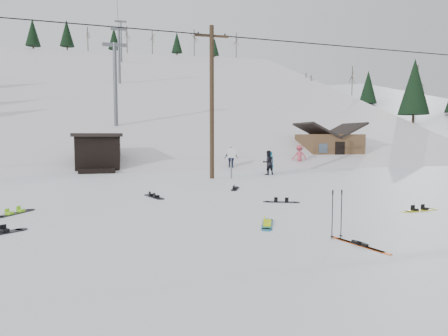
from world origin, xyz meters
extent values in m
plane|color=white|center=(0.00, 0.00, 0.00)|extent=(200.00, 200.00, 0.00)
cube|color=silver|center=(0.00, 55.00, -12.00)|extent=(60.00, 85.24, 65.97)
cube|color=white|center=(38.00, 50.00, -11.00)|extent=(45.66, 93.98, 54.59)
cylinder|color=#3A2819|center=(2.00, 14.00, 4.50)|extent=(0.26, 0.26, 9.00)
cube|color=#3A2819|center=(2.00, 14.00, 8.40)|extent=(2.00, 0.12, 0.12)
cylinder|color=black|center=(2.00, 14.00, 8.52)|extent=(0.08, 0.08, 0.12)
cylinder|color=#595B60|center=(3.10, 13.60, 0.90)|extent=(0.07, 0.07, 1.80)
cube|color=white|center=(3.10, 13.56, 1.55)|extent=(0.50, 0.04, 0.60)
cube|color=black|center=(-5.00, 21.00, 1.25)|extent=(3.00, 3.00, 2.50)
cube|color=black|center=(-5.00, 21.00, 2.62)|extent=(3.40, 3.40, 0.25)
cube|color=black|center=(-5.00, 19.20, 0.15)|extent=(2.40, 1.20, 0.30)
cylinder|color=#595B60|center=(-4.00, 30.00, 7.25)|extent=(0.36, 0.36, 8.00)
cube|color=#595B60|center=(-4.00, 30.00, 11.05)|extent=(2.20, 0.30, 0.30)
cylinder|color=#595B60|center=(-4.00, 50.00, 13.75)|extent=(0.36, 0.36, 8.00)
cube|color=#595B60|center=(-4.00, 50.00, 17.55)|extent=(2.20, 0.30, 0.30)
cylinder|color=#595B60|center=(-4.00, 70.00, 20.25)|extent=(0.36, 0.36, 8.00)
cube|color=#595B60|center=(-4.00, 70.00, 24.05)|extent=(2.20, 0.30, 0.30)
cube|color=brown|center=(15.00, 24.00, 1.35)|extent=(5.00, 4.00, 2.70)
cube|color=black|center=(13.65, 24.00, 3.05)|extent=(2.69, 4.40, 1.43)
cube|color=black|center=(16.35, 24.00, 3.05)|extent=(2.69, 4.40, 1.43)
cube|color=black|center=(15.00, 21.98, 1.10)|extent=(0.90, 0.06, 1.90)
cube|color=#176E99|center=(1.01, 1.26, 0.01)|extent=(0.75, 1.30, 0.03)
cylinder|color=#176E99|center=(1.24, 1.86, 0.01)|extent=(0.29, 0.29, 0.03)
cylinder|color=#176E99|center=(0.77, 0.67, 0.01)|extent=(0.29, 0.29, 0.03)
cube|color=#DCEC0C|center=(1.09, 1.48, 0.07)|extent=(0.25, 0.22, 0.08)
cube|color=#DCEC0C|center=(0.92, 1.05, 0.07)|extent=(0.25, 0.22, 0.08)
cube|color=#B84712|center=(2.40, -1.37, 0.01)|extent=(0.52, 1.53, 0.02)
cube|color=black|center=(2.40, -1.37, 0.06)|extent=(0.15, 0.29, 0.07)
cube|color=#B84712|center=(2.35, -1.21, 0.01)|extent=(0.52, 1.53, 0.02)
cube|color=black|center=(2.35, -1.21, 0.06)|extent=(0.15, 0.29, 0.07)
cylinder|color=black|center=(2.05, -0.56, 0.59)|extent=(0.02, 0.02, 1.18)
cylinder|color=black|center=(2.05, -0.56, 0.06)|extent=(0.09, 0.09, 0.01)
cylinder|color=black|center=(2.05, -0.56, 1.16)|extent=(0.04, 0.04, 0.11)
cylinder|color=black|center=(2.30, -0.56, 0.59)|extent=(0.02, 0.02, 1.18)
cylinder|color=black|center=(2.30, -0.56, 0.06)|extent=(0.09, 0.09, 0.01)
cylinder|color=black|center=(2.30, -0.56, 1.16)|extent=(0.04, 0.04, 0.11)
cylinder|color=black|center=(-5.72, 2.22, 0.01)|extent=(0.31, 0.31, 0.03)
cube|color=black|center=(-6.05, 1.95, 0.07)|extent=(0.27, 0.28, 0.09)
cube|color=black|center=(-1.85, 7.29, 0.01)|extent=(0.75, 1.36, 0.03)
cylinder|color=black|center=(-2.08, 7.91, 0.01)|extent=(0.31, 0.31, 0.03)
cylinder|color=black|center=(-1.62, 6.66, 0.01)|extent=(0.31, 0.31, 0.03)
cube|color=black|center=(-1.94, 7.51, 0.07)|extent=(0.26, 0.23, 0.09)
cube|color=black|center=(-1.77, 7.06, 0.07)|extent=(0.26, 0.23, 0.09)
cube|color=black|center=(-6.51, 4.73, 0.01)|extent=(0.92, 1.30, 0.03)
cylinder|color=black|center=(-6.18, 5.30, 0.01)|extent=(0.30, 0.30, 0.03)
cube|color=#89E21A|center=(-6.39, 4.94, 0.07)|extent=(0.27, 0.25, 0.09)
cube|color=#89E21A|center=(-6.62, 4.53, 0.07)|extent=(0.27, 0.25, 0.09)
cube|color=black|center=(2.84, 4.85, 0.01)|extent=(1.16, 0.68, 0.02)
cylinder|color=black|center=(3.37, 4.63, 0.01)|extent=(0.26, 0.26, 0.02)
cylinder|color=black|center=(2.31, 5.06, 0.01)|extent=(0.26, 0.26, 0.02)
cube|color=black|center=(3.03, 4.77, 0.06)|extent=(0.20, 0.23, 0.08)
cube|color=black|center=(2.65, 4.93, 0.06)|extent=(0.20, 0.23, 0.08)
cube|color=yellow|center=(6.80, 2.12, 0.01)|extent=(1.30, 0.48, 0.03)
cylinder|color=yellow|center=(7.43, 2.22, 0.01)|extent=(0.29, 0.29, 0.03)
cylinder|color=yellow|center=(6.17, 2.03, 0.01)|extent=(0.29, 0.29, 0.03)
cube|color=black|center=(7.03, 2.16, 0.07)|extent=(0.19, 0.23, 0.08)
cube|color=black|center=(6.58, 2.09, 0.07)|extent=(0.19, 0.23, 0.08)
cube|color=black|center=(2.10, 8.94, 0.01)|extent=(0.70, 1.22, 0.02)
cylinder|color=black|center=(2.32, 9.49, 0.01)|extent=(0.28, 0.28, 0.02)
cylinder|color=black|center=(1.88, 8.38, 0.01)|extent=(0.28, 0.28, 0.02)
cube|color=black|center=(2.18, 9.14, 0.06)|extent=(0.24, 0.21, 0.08)
cube|color=black|center=(2.02, 8.73, 0.06)|extent=(0.24, 0.21, 0.08)
imported|color=#0C577C|center=(6.44, 16.07, 0.74)|extent=(0.57, 0.39, 1.49)
imported|color=black|center=(6.03, 15.34, 0.80)|extent=(0.86, 0.72, 1.60)
imported|color=#C14453|center=(10.64, 20.70, 0.91)|extent=(1.30, 0.92, 1.82)
imported|color=#171F3B|center=(4.66, 19.69, 0.86)|extent=(1.07, 0.63, 1.72)
camera|label=1|loc=(-2.81, -9.42, 2.55)|focal=32.00mm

